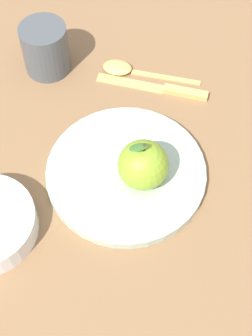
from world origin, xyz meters
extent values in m
plane|color=olive|center=(0.00, 0.00, 0.00)|extent=(2.40, 2.40, 0.00)
cylinder|color=#B2C6B2|center=(0.01, 0.01, 0.01)|extent=(0.23, 0.23, 0.01)
torus|color=#B2C6B2|center=(0.01, 0.01, 0.01)|extent=(0.23, 0.23, 0.01)
sphere|color=#8CB22D|center=(-0.01, 0.03, 0.05)|extent=(0.07, 0.07, 0.07)
cylinder|color=#4C3319|center=(-0.01, 0.03, 0.09)|extent=(0.00, 0.00, 0.02)
ellipsoid|color=#386628|center=(0.00, 0.03, 0.09)|extent=(0.02, 0.01, 0.00)
cylinder|color=#4C5156|center=(0.08, -0.23, 0.04)|extent=(0.07, 0.07, 0.08)
torus|color=#4C5156|center=(0.08, -0.23, 0.08)|extent=(0.07, 0.07, 0.01)
cylinder|color=#35393C|center=(0.08, -0.23, 0.08)|extent=(0.06, 0.06, 0.01)
cube|color=#D8B766|center=(-0.04, -0.16, 0.00)|extent=(0.11, 0.07, 0.00)
cube|color=#D8B766|center=(-0.12, -0.11, 0.01)|extent=(0.07, 0.05, 0.01)
ellipsoid|color=#D8B766|center=(-0.03, -0.19, 0.01)|extent=(0.06, 0.05, 0.01)
cube|color=#D8B766|center=(-0.10, -0.15, 0.00)|extent=(0.11, 0.06, 0.01)
camera|label=1|loc=(0.10, 0.37, 0.60)|focal=53.00mm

